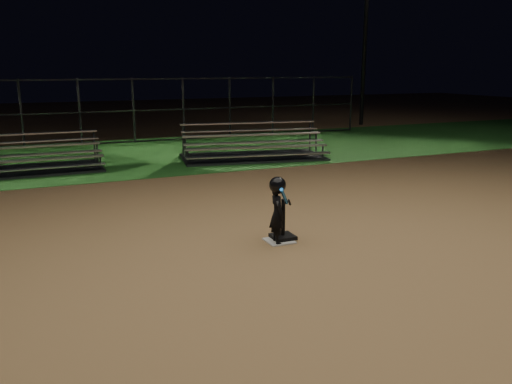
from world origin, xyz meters
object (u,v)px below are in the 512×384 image
child_batter (277,208)px  light_pole_right (366,25)px  bleacher_left (24,165)px  bleacher_right (253,151)px  home_plate (279,241)px  batting_tee (283,231)px

child_batter → light_pole_right: bearing=-32.5°
bleacher_left → bleacher_right: 6.86m
light_pole_right → bleacher_right: bearing=-142.1°
home_plate → bleacher_right: (2.84, 7.81, 0.22)m
bleacher_right → light_pole_right: bearing=47.6°
batting_tee → bleacher_left: 9.19m
child_batter → bleacher_right: size_ratio=0.24×
light_pole_right → home_plate: bearing=-128.8°
home_plate → light_pole_right: bearing=51.2°
bleacher_left → light_pole_right: light_pole_right is taller
batting_tee → bleacher_left: size_ratio=0.16×
bleacher_left → light_pole_right: bearing=22.0°
bleacher_right → bleacher_left: bearing=-174.3°
batting_tee → home_plate: bearing=-147.6°
child_batter → batting_tee: bearing=-45.2°
child_batter → bleacher_right: child_batter is taller
home_plate → child_batter: child_batter is taller
batting_tee → light_pole_right: (11.90, 14.88, 4.80)m
batting_tee → light_pole_right: size_ratio=0.08×
bleacher_right → batting_tee: bearing=-99.8°
batting_tee → child_batter: 0.52m
home_plate → batting_tee: 0.18m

